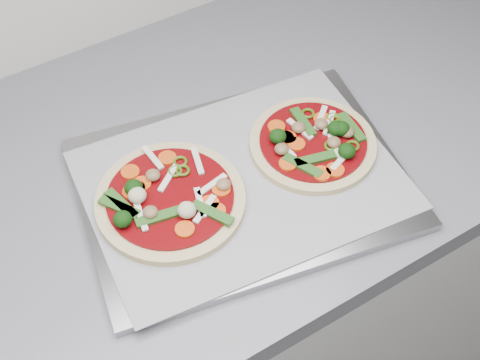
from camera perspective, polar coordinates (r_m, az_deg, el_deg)
base_cabinet at (r=1.34m, az=-2.84°, el=-11.23°), size 3.60×0.60×0.86m
countertop at (r=0.97m, az=-3.86°, el=1.35°), size 3.60×0.60×0.04m
baking_tray at (r=0.91m, az=0.16°, el=-0.30°), size 0.48×0.39×0.01m
parchment at (r=0.90m, az=0.16°, el=0.02°), size 0.44×0.34×0.00m
pizza_left at (r=0.87m, az=-6.14°, el=-1.62°), size 0.24×0.24×0.03m
pizza_right at (r=0.94m, az=6.39°, el=3.25°), size 0.25×0.25×0.03m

